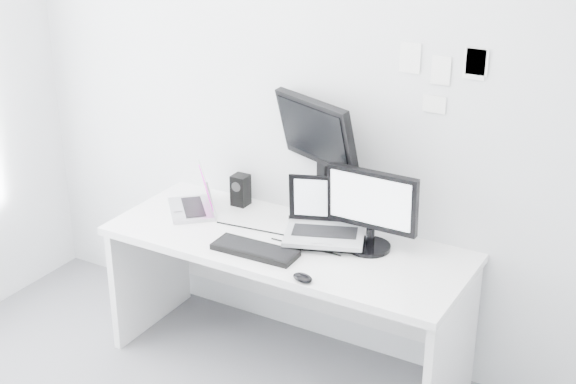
{
  "coord_description": "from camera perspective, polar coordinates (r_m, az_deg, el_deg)",
  "views": [
    {
      "loc": [
        1.8,
        -1.87,
        2.54
      ],
      "look_at": [
        0.02,
        1.23,
        1.0
      ],
      "focal_mm": 51.47,
      "sensor_mm": 36.0,
      "label": 1
    }
  ],
  "objects": [
    {
      "name": "wall_note_3",
      "position": [
        3.84,
        10.07,
        5.99
      ],
      "size": [
        0.11,
        0.0,
        0.08
      ],
      "primitive_type": "cube",
      "color": "white",
      "rests_on": "back_wall"
    },
    {
      "name": "mouse",
      "position": [
        3.67,
        1.02,
        -5.95
      ],
      "size": [
        0.11,
        0.08,
        0.03
      ],
      "primitive_type": "ellipsoid",
      "rotation": [
        0.0,
        0.0,
        -0.22
      ],
      "color": "black",
      "rests_on": "desk"
    },
    {
      "name": "macbook",
      "position": [
        4.32,
        -6.78,
        0.12
      ],
      "size": [
        0.39,
        0.39,
        0.24
      ],
      "primitive_type": "cube",
      "rotation": [
        0.0,
        0.0,
        -0.83
      ],
      "color": "#A8A8AD",
      "rests_on": "desk"
    },
    {
      "name": "wall_note_1",
      "position": [
        3.79,
        10.52,
        8.25
      ],
      "size": [
        0.09,
        0.0,
        0.13
      ],
      "primitive_type": "cube",
      "color": "white",
      "rests_on": "back_wall"
    },
    {
      "name": "back_wall",
      "position": [
        4.08,
        2.35,
        6.36
      ],
      "size": [
        3.6,
        0.0,
        3.6
      ],
      "primitive_type": "plane",
      "rotation": [
        1.57,
        0.0,
        0.0
      ],
      "color": "silver",
      "rests_on": "ground"
    },
    {
      "name": "speaker",
      "position": [
        4.39,
        -3.29,
        0.14
      ],
      "size": [
        0.1,
        0.1,
        0.17
      ],
      "primitive_type": "cube",
      "rotation": [
        0.0,
        0.0,
        0.15
      ],
      "color": "black",
      "rests_on": "desk"
    },
    {
      "name": "wall_note_4",
      "position": [
        3.72,
        12.94,
        8.75
      ],
      "size": [
        0.1,
        0.0,
        0.12
      ],
      "primitive_type": "cube",
      "color": "white",
      "rests_on": "back_wall"
    },
    {
      "name": "rear_monitor",
      "position": [
        4.07,
        2.19,
        2.22
      ],
      "size": [
        0.54,
        0.36,
        0.69
      ],
      "primitive_type": "cube",
      "rotation": [
        0.0,
        0.0,
        -0.38
      ],
      "color": "black",
      "rests_on": "desk"
    },
    {
      "name": "keyboard",
      "position": [
        3.91,
        -2.29,
        -4.03
      ],
      "size": [
        0.42,
        0.16,
        0.03
      ],
      "primitive_type": "cube",
      "rotation": [
        0.0,
        0.0,
        0.03
      ],
      "color": "black",
      "rests_on": "desk"
    },
    {
      "name": "dell_laptop",
      "position": [
        3.94,
        2.56,
        -1.48
      ],
      "size": [
        0.46,
        0.41,
        0.32
      ],
      "primitive_type": "cube",
      "rotation": [
        0.0,
        0.0,
        0.37
      ],
      "color": "#A8AAAF",
      "rests_on": "desk"
    },
    {
      "name": "wall_note_2",
      "position": [
        3.73,
        12.76,
        8.63
      ],
      "size": [
        0.1,
        0.0,
        0.14
      ],
      "primitive_type": "cube",
      "color": "white",
      "rests_on": "back_wall"
    },
    {
      "name": "wall_note_0",
      "position": [
        3.83,
        8.43,
        9.17
      ],
      "size": [
        0.1,
        0.0,
        0.14
      ],
      "primitive_type": "cube",
      "color": "white",
      "rests_on": "back_wall"
    },
    {
      "name": "samsung_monitor",
      "position": [
        3.88,
        5.73,
        -1.2
      ],
      "size": [
        0.45,
        0.21,
        0.41
      ],
      "primitive_type": "cube",
      "rotation": [
        0.0,
        0.0,
        -0.0
      ],
      "color": "black",
      "rests_on": "desk"
    },
    {
      "name": "desk",
      "position": [
        4.2,
        -0.1,
        -7.82
      ],
      "size": [
        1.8,
        0.7,
        0.73
      ],
      "primitive_type": "cube",
      "color": "white",
      "rests_on": "ground"
    }
  ]
}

